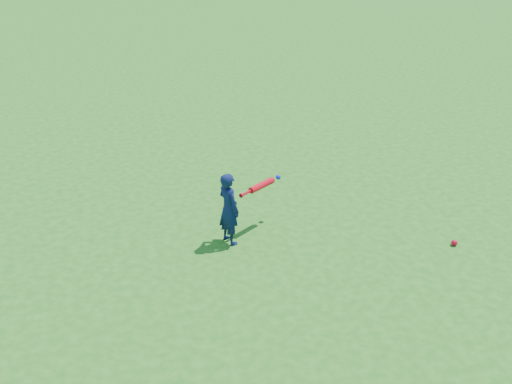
# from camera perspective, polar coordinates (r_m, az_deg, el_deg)

# --- Properties ---
(ground) EXTENTS (80.00, 80.00, 0.00)m
(ground) POSITION_cam_1_polar(r_m,az_deg,el_deg) (6.69, -2.67, -7.49)
(ground) COLOR #206618
(ground) RESTS_ON ground
(child) EXTENTS (0.35, 0.40, 0.93)m
(child) POSITION_cam_1_polar(r_m,az_deg,el_deg) (6.94, -2.74, -1.67)
(child) COLOR #0E1741
(child) RESTS_ON ground
(ground_ball_red) EXTENTS (0.08, 0.08, 0.08)m
(ground_ball_red) POSITION_cam_1_polar(r_m,az_deg,el_deg) (7.48, 19.21, -4.82)
(ground_ball_red) COLOR red
(ground_ball_red) RESTS_ON ground
(bat_swing) EXTENTS (0.63, 0.48, 0.09)m
(bat_swing) POSITION_cam_1_polar(r_m,az_deg,el_deg) (7.24, 0.73, 0.75)
(bat_swing) COLOR red
(bat_swing) RESTS_ON ground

